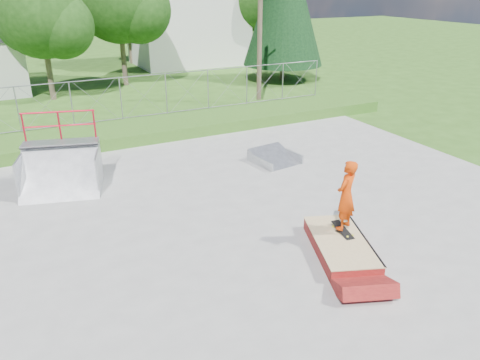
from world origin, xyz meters
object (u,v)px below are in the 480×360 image
object	(u,v)px
grind_box	(340,246)
flat_bank_ramp	(275,157)
skater	(346,198)
quarter_pipe	(58,156)

from	to	relation	value
grind_box	flat_bank_ramp	distance (m)	6.09
grind_box	skater	world-z (taller)	skater
flat_bank_ramp	quarter_pipe	bearing A→B (deg)	164.76
grind_box	skater	bearing A→B (deg)	67.15
quarter_pipe	grind_box	bearing A→B (deg)	-36.09
grind_box	skater	size ratio (longest dim) A/B	1.59
quarter_pipe	skater	distance (m)	8.57
grind_box	flat_bank_ramp	world-z (taller)	flat_bank_ramp
grind_box	flat_bank_ramp	xyz separation A→B (m)	(1.69, 5.85, 0.03)
quarter_pipe	flat_bank_ramp	world-z (taller)	quarter_pipe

